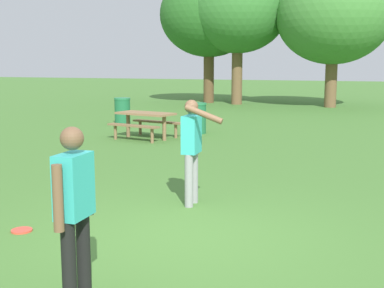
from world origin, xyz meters
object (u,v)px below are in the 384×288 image
object	(u,v)px
tree_broad_center	(238,11)
frisbee	(22,230)
tree_tall_left	(209,15)
trash_can_beside_table	(197,118)
person_thrower	(192,144)
trash_can_further_along	(122,111)
picnic_table_near	(146,120)
tree_far_right	(334,16)
person_catcher	(74,204)

from	to	relation	value
tree_broad_center	frisbee	bearing A→B (deg)	-81.71
frisbee	tree_tall_left	world-z (taller)	tree_tall_left
trash_can_beside_table	tree_tall_left	xyz separation A→B (m)	(-3.72, 11.99, 4.27)
person_thrower	trash_can_further_along	size ratio (longest dim) A/B	1.71
picnic_table_near	tree_far_right	bearing A→B (deg)	73.26
person_catcher	trash_can_beside_table	xyz separation A→B (m)	(-2.95, 11.21, -0.46)
person_catcher	trash_can_beside_table	bearing A→B (deg)	104.73
trash_can_beside_table	tree_broad_center	bearing A→B (deg)	99.74
tree_broad_center	tree_far_right	xyz separation A→B (m)	(4.89, -0.15, -0.41)
trash_can_beside_table	tree_tall_left	size ratio (longest dim) A/B	0.14
tree_broad_center	trash_can_beside_table	bearing A→B (deg)	-80.26
person_catcher	trash_can_further_along	distance (m)	13.98
frisbee	tree_broad_center	size ratio (longest dim) A/B	0.04
tree_tall_left	tree_broad_center	world-z (taller)	tree_broad_center
person_thrower	tree_broad_center	xyz separation A→B (m)	(-4.74, 19.27, 3.91)
picnic_table_near	tree_tall_left	distance (m)	14.51
trash_can_further_along	tree_tall_left	size ratio (longest dim) A/B	0.14
tree_broad_center	tree_far_right	world-z (taller)	tree_broad_center
person_thrower	trash_can_further_along	xyz separation A→B (m)	(-6.10, 9.01, -0.48)
picnic_table_near	tree_broad_center	distance (m)	13.88
person_catcher	picnic_table_near	distance (m)	10.37
person_thrower	trash_can_beside_table	bearing A→B (deg)	109.65
frisbee	tree_far_right	size ratio (longest dim) A/B	0.04
person_thrower	tree_broad_center	distance (m)	20.23
person_thrower	tree_tall_left	bearing A→B (deg)	108.20
person_catcher	person_thrower	bearing A→B (deg)	93.00
tree_broad_center	picnic_table_near	bearing A→B (deg)	-85.75
person_catcher	frisbee	bearing A→B (deg)	141.17
person_catcher	tree_far_right	distance (m)	22.86
frisbee	tree_broad_center	world-z (taller)	tree_broad_center
tree_far_right	person_thrower	bearing A→B (deg)	-90.44
person_catcher	trash_can_further_along	size ratio (longest dim) A/B	1.71
trash_can_beside_table	trash_can_further_along	distance (m)	3.57
person_catcher	picnic_table_near	xyz separation A→B (m)	(-3.95, 9.58, -0.38)
picnic_table_near	frisbee	bearing A→B (deg)	-75.36
tree_far_right	frisbee	bearing A→B (deg)	-94.85
person_thrower	tree_tall_left	distance (m)	21.11
trash_can_beside_table	tree_far_right	xyz separation A→B (m)	(2.91, 11.38, 3.98)
trash_can_beside_table	tree_tall_left	distance (m)	13.26
picnic_table_near	tree_broad_center	xyz separation A→B (m)	(-0.98, 13.16, 4.31)
person_catcher	tree_tall_left	size ratio (longest dim) A/B	0.23
frisbee	tree_broad_center	distance (m)	22.03
person_thrower	tree_tall_left	size ratio (longest dim) A/B	0.23
person_catcher	frisbee	world-z (taller)	person_catcher
tree_tall_left	picnic_table_near	bearing A→B (deg)	-78.69
tree_tall_left	tree_far_right	world-z (taller)	tree_tall_left
frisbee	picnic_table_near	distance (m)	8.40
person_catcher	frisbee	size ratio (longest dim) A/B	5.98
trash_can_further_along	person_catcher	bearing A→B (deg)	-63.29
person_thrower	trash_can_further_along	distance (m)	10.89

